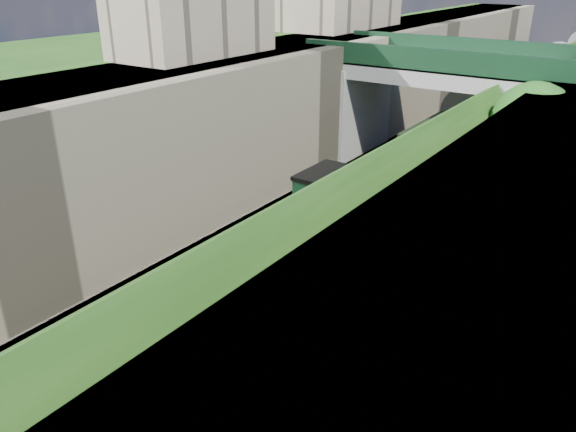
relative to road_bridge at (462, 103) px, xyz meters
The scene contains 14 objects.
ground 24.36m from the road_bridge, 92.25° to the right, with size 160.00×160.00×0.00m, color #1E4714.
trackbed 5.72m from the road_bridge, 103.28° to the right, with size 10.00×90.00×0.20m, color #473F38.
retaining_wall 7.61m from the road_bridge, 148.17° to the right, with size 1.00×90.00×7.00m, color #756B56.
street_plateau_left 10.73m from the road_bridge, 158.09° to the right, with size 6.00×90.00×7.00m, color #262628.
embankment_slope 5.73m from the road_bridge, 44.27° to the right, with size 4.70×90.00×6.36m.
track_left 6.27m from the road_bridge, 126.35° to the right, with size 2.50×90.00×0.20m.
track_right 5.54m from the road_bridge, 86.34° to the right, with size 2.50×90.00×0.20m.
road_bridge is the anchor object (origin of this frame).
building_near 15.27m from the road_bridge, 136.24° to the right, with size 4.00×8.00×4.00m, color gray.
tree 7.17m from the road_bridge, 45.98° to the right, with size 3.60×3.80×6.60m.
locomotive 17.02m from the road_bridge, 89.13° to the right, with size 3.10×10.22×3.83m.
tender 9.83m from the road_bridge, 88.46° to the right, with size 2.70×6.00×3.05m.
coach_front 3.70m from the road_bridge, 85.26° to the left, with size 2.90×18.00×3.70m.
coach_middle 21.98m from the road_bridge, 89.33° to the left, with size 2.90×18.00×3.70m.
Camera 1 is at (10.64, -7.02, 11.01)m, focal length 35.00 mm.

